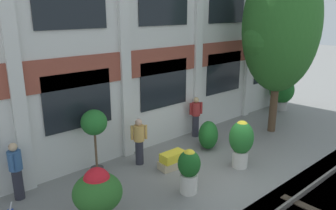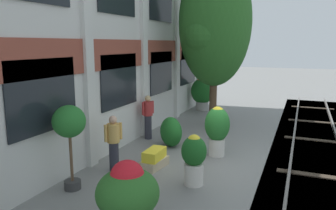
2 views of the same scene
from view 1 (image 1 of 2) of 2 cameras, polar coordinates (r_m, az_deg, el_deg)
name	(u,v)px [view 1 (image 1 of 2)]	position (r m, az deg, el deg)	size (l,w,h in m)	color
ground_plane	(226,169)	(10.64, 10.03, -10.97)	(80.00, 80.00, 0.00)	slate
apartment_facade	(159,35)	(11.74, -1.50, 12.11)	(17.12, 0.64, 7.98)	silver
broadleaf_tree	(281,28)	(13.43, 19.05, 12.60)	(3.06, 2.91, 6.82)	#4C3826
potted_plant_square_trough	(173,160)	(10.47, 0.85, -9.63)	(0.95, 0.56, 0.53)	tan
potted_plant_glazed_jar	(189,168)	(8.97, 3.69, -10.95)	(0.62, 0.62, 1.28)	beige
potted_plant_ribbed_drum	(282,90)	(17.11, 19.20, 2.44)	(1.19, 1.19, 1.77)	gray
potted_plant_fluted_column	(241,140)	(10.52, 12.63, -5.97)	(0.76, 0.76, 1.55)	beige
potted_plant_stone_basin	(98,193)	(7.87, -12.16, -14.73)	(1.14, 1.14, 1.44)	tan
potted_plant_terracotta_small	(94,126)	(9.83, -12.72, -3.62)	(0.77, 0.77, 2.04)	#333333
resident_by_doorway	(196,116)	(12.79, 4.87, -1.85)	(0.49, 0.34, 1.60)	#282833
resident_watching_tracks	(16,169)	(9.49, -24.94, -10.15)	(0.34, 0.45, 1.59)	#282833
resident_near_plants	(139,140)	(10.54, -5.06, -6.12)	(0.47, 0.34, 1.54)	#282833
topiary_hedge	(208,135)	(11.89, 7.03, -5.20)	(1.06, 0.70, 0.99)	#19561E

